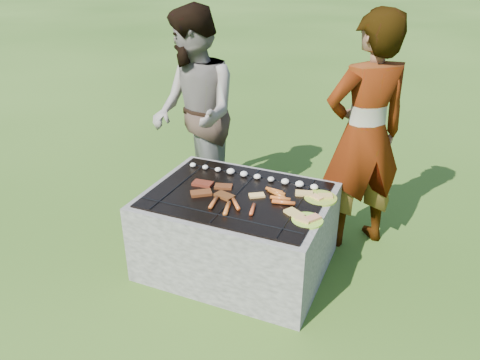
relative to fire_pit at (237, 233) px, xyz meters
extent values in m
plane|color=#284A12|center=(0.00, 0.00, -0.28)|extent=(60.00, 60.00, 0.00)
cube|color=#A0978E|center=(0.00, 0.41, 0.02)|extent=(1.30, 0.18, 0.60)
cube|color=#9D968B|center=(0.00, -0.41, 0.02)|extent=(1.30, 0.18, 0.60)
cube|color=gray|center=(-0.56, 0.00, 0.02)|extent=(0.18, 0.64, 0.60)
cube|color=#A2998F|center=(0.56, 0.00, 0.02)|extent=(0.18, 0.64, 0.60)
cube|color=black|center=(0.00, 0.00, -0.04)|extent=(0.94, 0.64, 0.48)
sphere|color=#FF5914|center=(0.00, 0.00, 0.18)|extent=(0.10, 0.10, 0.10)
cube|color=black|center=(0.00, 0.00, 0.32)|extent=(1.20, 0.90, 0.01)
cylinder|color=black|center=(-0.45, 0.00, 0.33)|extent=(0.01, 0.88, 0.01)
cylinder|color=black|center=(0.00, 0.00, 0.33)|extent=(0.01, 0.88, 0.01)
cylinder|color=black|center=(0.45, 0.00, 0.33)|extent=(0.01, 0.88, 0.01)
cylinder|color=black|center=(0.00, -0.32, 0.33)|extent=(1.18, 0.01, 0.01)
cylinder|color=black|center=(0.00, 0.32, 0.33)|extent=(1.18, 0.01, 0.01)
ellipsoid|color=white|center=(-0.51, 0.29, 0.35)|extent=(0.05, 0.05, 0.03)
ellipsoid|color=beige|center=(-0.40, 0.29, 0.35)|extent=(0.05, 0.05, 0.03)
ellipsoid|color=white|center=(-0.29, 0.29, 0.35)|extent=(0.05, 0.05, 0.03)
ellipsoid|color=white|center=(-0.18, 0.29, 0.35)|extent=(0.06, 0.06, 0.04)
ellipsoid|color=#F1E4CC|center=(-0.07, 0.29, 0.35)|extent=(0.06, 0.06, 0.04)
ellipsoid|color=white|center=(0.04, 0.29, 0.35)|extent=(0.05, 0.05, 0.04)
ellipsoid|color=beige|center=(0.15, 0.29, 0.35)|extent=(0.05, 0.05, 0.04)
ellipsoid|color=#F4E6CF|center=(0.26, 0.29, 0.35)|extent=(0.06, 0.06, 0.04)
ellipsoid|color=white|center=(0.37, 0.29, 0.35)|extent=(0.06, 0.06, 0.04)
ellipsoid|color=white|center=(0.49, 0.29, 0.35)|extent=(0.06, 0.06, 0.04)
cube|color=maroon|center=(-0.29, 0.03, 0.34)|extent=(0.15, 0.09, 0.02)
cube|color=brown|center=(-0.13, 0.05, 0.34)|extent=(0.14, 0.11, 0.02)
cube|color=brown|center=(-0.23, -0.11, 0.34)|extent=(0.17, 0.15, 0.02)
cube|color=brown|center=(-0.06, -0.08, 0.34)|extent=(0.15, 0.11, 0.02)
cylinder|color=#CE4C22|center=(0.23, 0.14, 0.34)|extent=(0.14, 0.04, 0.02)
cylinder|color=orange|center=(0.27, 0.09, 0.34)|extent=(0.14, 0.08, 0.03)
cylinder|color=orange|center=(0.31, 0.04, 0.34)|extent=(0.14, 0.04, 0.03)
cylinder|color=orange|center=(0.35, -0.01, 0.34)|extent=(0.16, 0.06, 0.03)
cylinder|color=orange|center=(0.06, -0.16, 0.34)|extent=(0.11, 0.13, 0.03)
cylinder|color=#DC5924|center=(0.19, -0.18, 0.34)|extent=(0.06, 0.14, 0.03)
cylinder|color=#BD6F1F|center=(-0.09, -0.20, 0.34)|extent=(0.05, 0.15, 0.03)
cylinder|color=orange|center=(0.03, -0.24, 0.34)|extent=(0.07, 0.16, 0.03)
cylinder|color=#CE4C22|center=(0.26, 0.11, 0.34)|extent=(0.14, 0.04, 0.02)
cube|color=#EDDC79|center=(0.14, 0.02, 0.34)|extent=(0.13, 0.11, 0.01)
cube|color=tan|center=(0.46, -0.12, 0.34)|extent=(0.15, 0.13, 0.02)
cube|color=tan|center=(0.44, 0.18, 0.34)|extent=(0.14, 0.10, 0.02)
cylinder|color=gold|center=(0.56, 0.18, 0.33)|extent=(0.27, 0.27, 0.01)
cube|color=#E4CA74|center=(0.54, 0.16, 0.34)|extent=(0.10, 0.08, 0.01)
cube|color=tan|center=(0.59, 0.20, 0.34)|extent=(0.12, 0.10, 0.02)
cylinder|color=#B4E737|center=(0.56, -0.15, 0.32)|extent=(0.26, 0.26, 0.01)
cube|color=#DAC96F|center=(0.54, -0.17, 0.34)|extent=(0.11, 0.08, 0.02)
cube|color=#E3A574|center=(0.59, -0.13, 0.34)|extent=(0.11, 0.12, 0.02)
imported|color=gray|center=(0.74, 0.70, 0.64)|extent=(0.80, 0.77, 1.85)
imported|color=gray|center=(-0.71, 0.69, 0.62)|extent=(1.10, 1.11, 1.81)
camera|label=1|loc=(1.19, -2.70, 1.89)|focal=35.00mm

